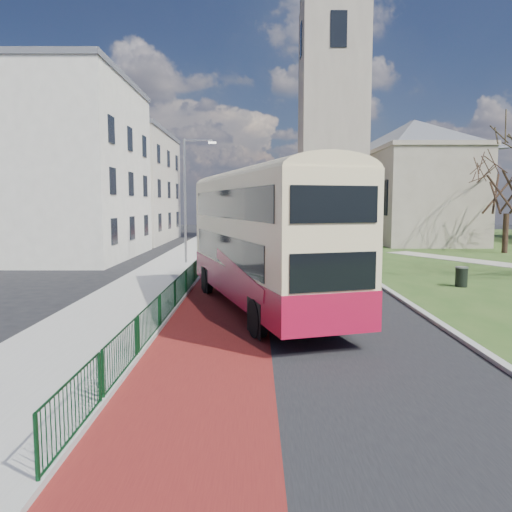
{
  "coord_description": "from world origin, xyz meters",
  "views": [
    {
      "loc": [
        0.08,
        -14.58,
        3.97
      ],
      "look_at": [
        0.1,
        4.16,
        2.0
      ],
      "focal_mm": 35.0,
      "sensor_mm": 36.0,
      "label": 1
    }
  ],
  "objects_px": {
    "bus": "(262,233)",
    "winter_tree_far": "(508,182)",
    "streetlamp": "(187,194)",
    "litter_bin": "(461,277)"
  },
  "relations": [
    {
      "from": "streetlamp",
      "to": "winter_tree_far",
      "type": "distance_m",
      "value": 25.47
    },
    {
      "from": "litter_bin",
      "to": "winter_tree_far",
      "type": "bearing_deg",
      "value": 58.06
    },
    {
      "from": "streetlamp",
      "to": "winter_tree_far",
      "type": "bearing_deg",
      "value": 16.39
    },
    {
      "from": "winter_tree_far",
      "to": "litter_bin",
      "type": "distance_m",
      "value": 19.96
    },
    {
      "from": "bus",
      "to": "winter_tree_far",
      "type": "relative_size",
      "value": 1.54
    },
    {
      "from": "streetlamp",
      "to": "litter_bin",
      "type": "relative_size",
      "value": 8.35
    },
    {
      "from": "streetlamp",
      "to": "winter_tree_far",
      "type": "height_order",
      "value": "winter_tree_far"
    },
    {
      "from": "litter_bin",
      "to": "streetlamp",
      "type": "bearing_deg",
      "value": 147.12
    },
    {
      "from": "streetlamp",
      "to": "winter_tree_far",
      "type": "xyz_separation_m",
      "value": [
        24.41,
        7.18,
        1.07
      ]
    },
    {
      "from": "winter_tree_far",
      "to": "litter_bin",
      "type": "height_order",
      "value": "winter_tree_far"
    }
  ]
}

